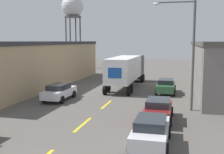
{
  "coord_description": "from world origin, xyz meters",
  "views": [
    {
      "loc": [
        6.18,
        -8.83,
        5.5
      ],
      "look_at": [
        0.55,
        14.19,
        2.47
      ],
      "focal_mm": 45.0,
      "sensor_mm": 36.0,
      "label": 1
    }
  ],
  "objects": [
    {
      "name": "parked_car_right_far",
      "position": [
        4.77,
        20.96,
        0.82
      ],
      "size": [
        1.97,
        4.51,
        1.54
      ],
      "color": "#2D5B38",
      "rests_on": "ground_plane"
    },
    {
      "name": "road_centerline",
      "position": [
        0.0,
        8.25,
        0.0
      ],
      "size": [
        0.2,
        15.61,
        0.01
      ],
      "color": "yellow",
      "rests_on": "ground_plane"
    },
    {
      "name": "parked_car_left_far",
      "position": [
        -4.77,
        15.13,
        0.82
      ],
      "size": [
        1.97,
        4.51,
        1.54
      ],
      "color": "silver",
      "rests_on": "ground_plane"
    },
    {
      "name": "semi_truck",
      "position": [
        -0.02,
        24.29,
        2.23
      ],
      "size": [
        2.88,
        12.68,
        3.69
      ],
      "rotation": [
        0.0,
        0.0,
        -0.01
      ],
      "color": "black",
      "rests_on": "ground_plane"
    },
    {
      "name": "street_lamp",
      "position": [
        6.74,
        13.98,
        5.07
      ],
      "size": [
        3.31,
        0.32,
        8.66
      ],
      "color": "#4C4C51",
      "rests_on": "ground_plane"
    },
    {
      "name": "parked_car_right_mid",
      "position": [
        4.77,
        10.43,
        0.82
      ],
      "size": [
        1.97,
        4.51,
        1.54
      ],
      "color": "maroon",
      "rests_on": "ground_plane"
    },
    {
      "name": "parked_car_right_near",
      "position": [
        4.77,
        5.56,
        0.82
      ],
      "size": [
        1.97,
        4.51,
        1.54
      ],
      "color": "silver",
      "rests_on": "ground_plane"
    },
    {
      "name": "water_tower",
      "position": [
        -15.57,
        46.16,
        12.24
      ],
      "size": [
        4.47,
        4.47,
        14.81
      ],
      "color": "#47474C",
      "rests_on": "ground_plane"
    },
    {
      "name": "warehouse_left",
      "position": [
        -14.6,
        22.58,
        2.74
      ],
      "size": [
        13.69,
        28.49,
        5.47
      ],
      "color": "tan",
      "rests_on": "ground_plane"
    }
  ]
}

